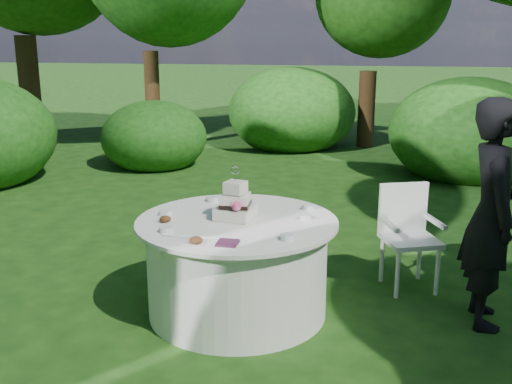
% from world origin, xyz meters
% --- Properties ---
extents(ground, '(80.00, 80.00, 0.00)m').
position_xyz_m(ground, '(0.00, 0.00, 0.00)').
color(ground, '#15370F').
rests_on(ground, ground).
extents(napkins, '(0.14, 0.14, 0.02)m').
position_xyz_m(napkins, '(0.06, -0.55, 0.78)').
color(napkins, '#461E3A').
rests_on(napkins, table).
extents(feather_plume, '(0.48, 0.07, 0.01)m').
position_xyz_m(feather_plume, '(-0.22, -0.45, 0.78)').
color(feather_plume, white).
rests_on(feather_plume, table).
extents(guest, '(0.43, 0.64, 1.73)m').
position_xyz_m(guest, '(1.89, 0.22, 0.86)').
color(guest, black).
rests_on(guest, ground).
extents(table, '(1.56, 1.56, 0.77)m').
position_xyz_m(table, '(0.00, 0.00, 0.39)').
color(table, white).
rests_on(table, ground).
extents(cake, '(0.31, 0.31, 0.41)m').
position_xyz_m(cake, '(-0.02, 0.03, 0.88)').
color(cake, silver).
rests_on(cake, table).
extents(chair, '(0.57, 0.57, 0.90)m').
position_xyz_m(chair, '(1.33, 0.82, 0.52)').
color(chair, white).
rests_on(chair, ground).
extents(votives, '(1.20, 0.96, 0.04)m').
position_xyz_m(votives, '(0.02, 0.04, 0.79)').
color(votives, white).
rests_on(votives, table).
extents(petal_cups, '(0.46, 0.51, 0.05)m').
position_xyz_m(petal_cups, '(-0.34, -0.37, 0.79)').
color(petal_cups, '#562D16').
rests_on(petal_cups, table).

